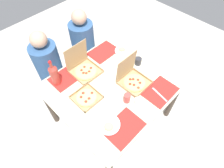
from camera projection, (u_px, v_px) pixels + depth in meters
ground_plane at (112, 117)px, 2.61m from camera, size 6.00×6.00×0.00m
dining_table at (112, 90)px, 2.09m from camera, size 1.26×1.16×0.77m
placemat_near_left at (124, 128)px, 1.69m from camera, size 0.36×0.26×0.00m
placemat_near_right at (160, 91)px, 1.94m from camera, size 0.36×0.26×0.00m
placemat_far_left at (67, 77)px, 2.06m from camera, size 0.36×0.26×0.00m
placemat_far_right at (103, 52)px, 2.30m from camera, size 0.36×0.26×0.00m
pizza_box_corner_left at (84, 68)px, 2.07m from camera, size 0.29×0.30×0.33m
pizza_box_center at (133, 79)px, 1.98m from camera, size 0.28×0.29×0.32m
pizza_box_edge_far at (86, 97)px, 1.88m from camera, size 0.25×0.25×0.04m
plate_near_left at (109, 125)px, 1.70m from camera, size 0.21×0.21×0.03m
plate_far_right at (123, 51)px, 2.30m from camera, size 0.20×0.20×0.03m
soda_bottle at (54, 75)px, 1.91m from camera, size 0.09×0.09×0.32m
cup_spare at (138, 61)px, 2.15m from camera, size 0.08×0.08×0.09m
cup_dark at (127, 98)px, 1.83m from camera, size 0.07×0.07×0.10m
condiment_bowl at (138, 101)px, 1.85m from camera, size 0.08×0.08×0.04m
knife_by_far_left at (114, 66)px, 2.15m from camera, size 0.04×0.21×0.00m
fork_by_far_right at (154, 71)px, 2.10m from camera, size 0.06×0.19×0.00m
knife_by_near_right at (160, 95)px, 1.91m from camera, size 0.05×0.21×0.00m
diner_left_seat at (51, 72)px, 2.43m from camera, size 0.32×0.32×1.15m
diner_right_seat at (84, 51)px, 2.67m from camera, size 0.32×0.32×1.16m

